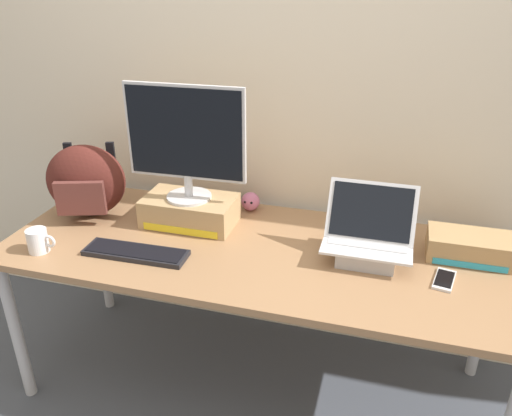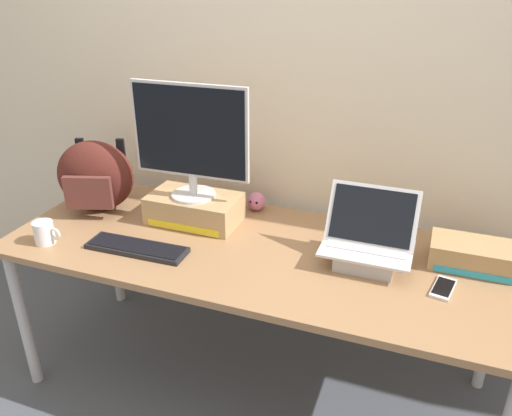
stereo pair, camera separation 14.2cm
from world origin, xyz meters
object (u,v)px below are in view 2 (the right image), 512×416
at_px(external_keyboard, 137,248).
at_px(open_laptop, 367,249).
at_px(cell_phone, 443,288).
at_px(desktop_monitor, 190,139).
at_px(toner_box_cyan, 473,255).
at_px(toner_box_yellow, 194,208).
at_px(plush_toy, 256,201).
at_px(messenger_backpack, 95,176).
at_px(coffee_mug, 45,233).

bearing_deg(external_keyboard, open_laptop, 13.01).
bearing_deg(cell_phone, desktop_monitor, -178.15).
bearing_deg(cell_phone, toner_box_cyan, 75.59).
height_order(desktop_monitor, open_laptop, desktop_monitor).
relative_size(toner_box_yellow, plush_toy, 4.63).
height_order(messenger_backpack, coffee_mug, messenger_backpack).
distance_m(open_laptop, cell_phone, 0.31).
xyz_separation_m(open_laptop, toner_box_cyan, (0.39, 0.12, -0.01)).
height_order(external_keyboard, messenger_backpack, messenger_backpack).
relative_size(toner_box_yellow, messenger_backpack, 1.01).
height_order(toner_box_yellow, toner_box_cyan, toner_box_yellow).
bearing_deg(open_laptop, toner_box_yellow, 173.51).
distance_m(external_keyboard, toner_box_cyan, 1.32).
bearing_deg(cell_phone, messenger_backpack, -173.70).
relative_size(desktop_monitor, external_keyboard, 1.22).
xyz_separation_m(coffee_mug, cell_phone, (1.57, 0.23, -0.04)).
relative_size(open_laptop, cell_phone, 2.17).
distance_m(toner_box_yellow, open_laptop, 0.79).
xyz_separation_m(plush_toy, toner_box_cyan, (0.95, -0.18, 0.01)).
bearing_deg(coffee_mug, toner_box_yellow, 39.04).
bearing_deg(toner_box_yellow, toner_box_cyan, 1.27).
bearing_deg(toner_box_yellow, cell_phone, -9.18).
bearing_deg(toner_box_yellow, messenger_backpack, -174.40).
xyz_separation_m(open_laptop, cell_phone, (0.29, -0.08, -0.06)).
bearing_deg(messenger_backpack, toner_box_yellow, -12.54).
bearing_deg(toner_box_yellow, open_laptop, -6.52).
relative_size(desktop_monitor, plush_toy, 6.00).
bearing_deg(plush_toy, toner_box_cyan, -10.73).
distance_m(toner_box_yellow, toner_box_cyan, 1.17).
xyz_separation_m(toner_box_yellow, external_keyboard, (-0.10, -0.32, -0.05)).
distance_m(desktop_monitor, messenger_backpack, 0.53).
xyz_separation_m(open_laptop, messenger_backpack, (-1.27, 0.04, 0.10)).
distance_m(messenger_backpack, coffee_mug, 0.37).
height_order(open_laptop, plush_toy, open_laptop).
bearing_deg(toner_box_cyan, toner_box_yellow, -178.73).
relative_size(desktop_monitor, open_laptop, 1.52).
bearing_deg(desktop_monitor, external_keyboard, -109.79).
xyz_separation_m(cell_phone, plush_toy, (-0.86, 0.38, 0.04)).
bearing_deg(coffee_mug, external_keyboard, 11.71).
xyz_separation_m(external_keyboard, coffee_mug, (-0.39, -0.08, 0.04)).
distance_m(open_laptop, external_keyboard, 0.92).
distance_m(messenger_backpack, toner_box_cyan, 1.66).
distance_m(toner_box_yellow, messenger_backpack, 0.49).
relative_size(toner_box_yellow, toner_box_cyan, 1.26).
bearing_deg(desktop_monitor, open_laptop, -8.08).
bearing_deg(external_keyboard, coffee_mug, -169.71).
height_order(open_laptop, toner_box_cyan, open_laptop).
bearing_deg(toner_box_cyan, external_keyboard, -164.89).
distance_m(desktop_monitor, open_laptop, 0.86).
relative_size(coffee_mug, cell_phone, 0.79).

